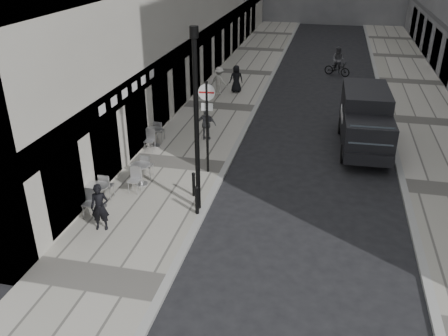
# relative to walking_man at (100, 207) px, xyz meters

# --- Properties ---
(sidewalk) EXTENTS (4.00, 60.00, 0.12)m
(sidewalk) POSITION_rel_walking_man_xyz_m (0.90, 12.98, -0.86)
(sidewalk) COLOR #A39D93
(sidewalk) RESTS_ON ground
(far_sidewalk) EXTENTS (4.00, 60.00, 0.12)m
(far_sidewalk) POSITION_rel_walking_man_xyz_m (11.90, 12.98, -0.86)
(far_sidewalk) COLOR #A39D93
(far_sidewalk) RESTS_ON ground
(walking_man) EXTENTS (0.65, 0.50, 1.60)m
(walking_man) POSITION_rel_walking_man_xyz_m (0.00, 0.00, 0.00)
(walking_man) COLOR black
(walking_man) RESTS_ON sidewalk
(sign_post) EXTENTS (0.64, 0.11, 3.73)m
(sign_post) POSITION_rel_walking_man_xyz_m (2.30, 4.80, 1.59)
(sign_post) COLOR black
(sign_post) RESTS_ON sidewalk
(lamppost) EXTENTS (0.28, 0.28, 6.19)m
(lamppost) POSITION_rel_walking_man_xyz_m (2.70, 1.96, 2.64)
(lamppost) COLOR black
(lamppost) RESTS_ON sidewalk
(bollard_near) EXTENTS (0.13, 0.13, 0.98)m
(bollard_near) POSITION_rel_walking_man_xyz_m (2.75, 1.59, -0.31)
(bollard_near) COLOR black
(bollard_near) RESTS_ON sidewalk
(bollard_far) EXTENTS (0.12, 0.12, 0.88)m
(bollard_far) POSITION_rel_walking_man_xyz_m (2.30, 2.76, -0.36)
(bollard_far) COLOR black
(bollard_far) RESTS_ON sidewalk
(panel_van) EXTENTS (2.17, 5.45, 2.53)m
(panel_van) POSITION_rel_walking_man_xyz_m (8.47, 9.02, 0.51)
(panel_van) COLOR black
(panel_van) RESTS_ON ground
(cyclist) EXTENTS (1.93, 1.29, 1.97)m
(cyclist) POSITION_rel_walking_man_xyz_m (7.21, 21.48, -0.15)
(cyclist) COLOR black
(cyclist) RESTS_ON ground
(pedestrian_a) EXTENTS (0.90, 0.39, 1.52)m
(pedestrian_a) POSITION_rel_walking_man_xyz_m (1.40, 8.04, -0.04)
(pedestrian_a) COLOR #5E5F63
(pedestrian_a) RESTS_ON sidewalk
(pedestrian_b) EXTENTS (1.23, 1.01, 1.65)m
(pedestrian_b) POSITION_rel_walking_man_xyz_m (0.34, 15.08, 0.03)
(pedestrian_b) COLOR #B6B2A8
(pedestrian_b) RESTS_ON sidewalk
(pedestrian_c) EXTENTS (0.93, 0.76, 1.64)m
(pedestrian_c) POSITION_rel_walking_man_xyz_m (1.25, 15.78, 0.02)
(pedestrian_c) COLOR black
(pedestrian_c) RESTS_ON sidewalk
(cafe_table_near) EXTENTS (0.77, 1.74, 0.99)m
(cafe_table_near) POSITION_rel_walking_man_xyz_m (-0.70, 1.26, -0.30)
(cafe_table_near) COLOR silver
(cafe_table_near) RESTS_ON sidewalk
(cafe_table_mid) EXTENTS (0.76, 1.71, 0.97)m
(cafe_table_mid) POSITION_rel_walking_man_xyz_m (0.10, 3.17, -0.30)
(cafe_table_mid) COLOR silver
(cafe_table_mid) RESTS_ON sidewalk
(cafe_table_far) EXTENTS (0.75, 1.69, 0.96)m
(cafe_table_far) POSITION_rel_walking_man_xyz_m (-0.70, 6.83, -0.31)
(cafe_table_far) COLOR #B4B4B6
(cafe_table_far) RESTS_ON sidewalk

